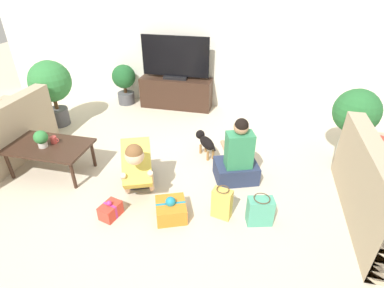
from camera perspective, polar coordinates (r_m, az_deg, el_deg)
name	(u,v)px	position (r m, az deg, el deg)	size (l,w,h in m)	color
ground_plane	(166,185)	(3.80, -4.91, -7.79)	(16.00, 16.00, 0.00)	beige
wall_back	(207,36)	(5.63, 2.87, 19.91)	(8.40, 0.06, 2.60)	white
coffee_table	(49,148)	(4.23, -25.56, -0.74)	(1.02, 0.60, 0.41)	#382319
tv_console	(176,93)	(5.78, -3.03, 9.69)	(1.34, 0.39, 0.57)	#382319
tv	(175,60)	(5.58, -3.21, 15.71)	(1.24, 0.20, 0.77)	black
potted_plant_corner_left	(51,85)	(5.43, -25.27, 10.10)	(0.66, 0.66, 1.10)	#4C4C51
potted_plant_corner_right	(356,114)	(4.53, 28.75, 5.03)	(0.60, 0.60, 1.02)	beige
potted_plant_back_left	(124,81)	(6.02, -12.78, 11.62)	(0.45, 0.45, 0.77)	#4C4C51
person_kneeling	(138,165)	(3.56, -10.33, -4.03)	(0.58, 0.85, 0.81)	#23232D
person_sitting	(237,159)	(3.74, 8.63, -2.92)	(0.63, 0.59, 0.89)	#283351
dog	(205,141)	(4.26, 2.54, 0.49)	(0.35, 0.40, 0.32)	black
gift_box_a	(171,209)	(3.32, -4.04, -12.32)	(0.42, 0.42, 0.27)	orange
gift_box_b	(111,210)	(3.44, -15.26, -12.08)	(0.22, 0.27, 0.21)	red
gift_bag_a	(222,203)	(3.28, 5.72, -11.17)	(0.23, 0.16, 0.38)	#E5B74C
gift_bag_b	(260,211)	(3.29, 12.83, -12.32)	(0.29, 0.21, 0.34)	#4CA384
mug	(54,140)	(4.21, -24.83, 0.72)	(0.12, 0.08, 0.09)	#B23D38
tabletop_plant	(41,138)	(4.15, -26.82, 0.98)	(0.17, 0.17, 0.22)	beige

